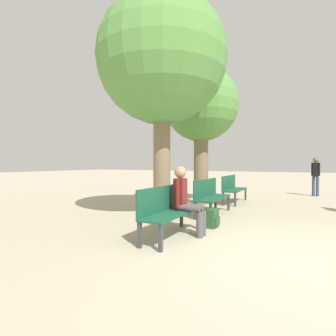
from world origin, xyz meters
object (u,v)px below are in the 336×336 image
at_px(tree_row_1, 201,107).
at_px(pedestrian_far, 316,174).
at_px(bench_row_1, 210,194).
at_px(tree_row_0, 162,61).
at_px(backpack, 213,218).
at_px(bench_row_2, 232,187).
at_px(person_seated, 186,198).
at_px(bench_row_0, 168,208).

height_order(tree_row_1, pedestrian_far, tree_row_1).
xyz_separation_m(bench_row_1, pedestrian_far, (2.65, 5.81, 0.39)).
distance_m(tree_row_0, backpack, 3.97).
height_order(bench_row_2, person_seated, person_seated).
bearing_deg(bench_row_1, bench_row_2, 90.00).
bearing_deg(person_seated, bench_row_2, 93.06).
relative_size(person_seated, backpack, 3.35).
bearing_deg(bench_row_0, bench_row_1, 90.00).
xyz_separation_m(tree_row_0, pedestrian_far, (3.52, 6.93, -2.96)).
relative_size(person_seated, pedestrian_far, 0.81).
relative_size(tree_row_0, tree_row_1, 1.19).
xyz_separation_m(bench_row_2, pedestrian_far, (2.65, 3.39, 0.39)).
height_order(bench_row_0, pedestrian_far, pedestrian_far).
height_order(tree_row_0, pedestrian_far, tree_row_0).
distance_m(tree_row_0, tree_row_1, 2.79).
relative_size(tree_row_1, pedestrian_far, 2.83).
distance_m(bench_row_1, tree_row_0, 3.64).
xyz_separation_m(bench_row_1, tree_row_0, (-0.86, -1.11, 3.35)).
bearing_deg(person_seated, bench_row_1, 96.50).
distance_m(bench_row_2, backpack, 3.82).
bearing_deg(tree_row_1, bench_row_2, 43.39).
bearing_deg(bench_row_0, person_seated, 49.03).
height_order(tree_row_0, backpack, tree_row_0).
bearing_deg(bench_row_2, tree_row_0, -103.72).
distance_m(backpack, pedestrian_far, 7.50).
bearing_deg(pedestrian_far, backpack, -106.53).
bearing_deg(tree_row_0, person_seated, -42.92).
relative_size(bench_row_1, backpack, 4.32).
xyz_separation_m(tree_row_1, pedestrian_far, (3.52, 4.21, -2.36)).
bearing_deg(bench_row_2, tree_row_1, -136.61).
height_order(bench_row_1, backpack, bench_row_1).
bearing_deg(bench_row_2, pedestrian_far, 51.94).
bearing_deg(bench_row_0, bench_row_2, 90.00).
bearing_deg(pedestrian_far, person_seated, -106.84).
height_order(bench_row_0, bench_row_2, same).
bearing_deg(backpack, bench_row_0, -116.05).
xyz_separation_m(tree_row_0, tree_row_1, (0.00, 2.72, -0.60)).
bearing_deg(bench_row_0, tree_row_1, 102.09).
xyz_separation_m(person_seated, pedestrian_far, (2.41, 7.96, 0.23)).
relative_size(bench_row_0, bench_row_1, 1.00).
xyz_separation_m(bench_row_1, tree_row_1, (-0.86, 1.61, 2.75)).
bearing_deg(tree_row_0, pedestrian_far, 63.08).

